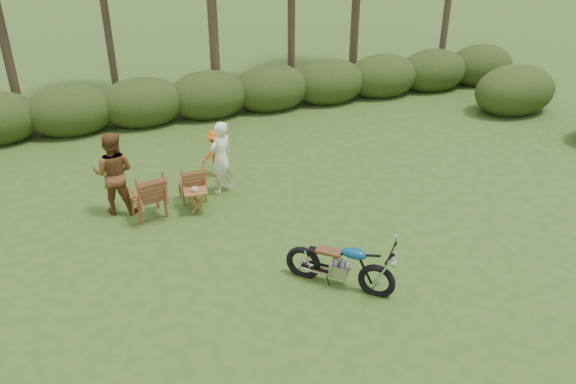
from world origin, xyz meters
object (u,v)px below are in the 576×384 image
object	(u,v)px
cup	(195,189)
adult_a	(223,191)
motorcycle	(338,284)
side_table	(196,201)
lawn_chair_left	(150,216)
adult_b	(120,211)
lawn_chair_right	(193,200)
child	(217,175)

from	to	relation	value
cup	adult_a	distance (m)	1.24
motorcycle	side_table	size ratio (longest dim) A/B	3.59
adult_a	lawn_chair_left	bearing A→B (deg)	-11.46
side_table	adult_b	world-z (taller)	adult_b
lawn_chair_right	lawn_chair_left	size ratio (longest dim) A/B	0.86
adult_a	adult_b	size ratio (longest dim) A/B	0.94
adult_a	adult_b	bearing A→B (deg)	-26.84
adult_a	adult_b	world-z (taller)	adult_b
lawn_chair_left	side_table	size ratio (longest dim) A/B	1.98
side_table	cup	world-z (taller)	cup
lawn_chair_left	adult_b	xyz separation A→B (m)	(-0.58, 0.46, 0.00)
motorcycle	cup	distance (m)	3.82
lawn_chair_right	adult_a	world-z (taller)	adult_a
cup	child	distance (m)	1.98
motorcycle	child	world-z (taller)	child
motorcycle	lawn_chair_right	world-z (taller)	motorcycle
side_table	adult_a	world-z (taller)	adult_a
lawn_chair_left	cup	xyz separation A→B (m)	(0.95, -0.22, 0.57)
lawn_chair_left	child	size ratio (longest dim) A/B	0.89
lawn_chair_left	motorcycle	bearing A→B (deg)	114.26
side_table	child	world-z (taller)	child
adult_b	adult_a	bearing A→B (deg)	-157.51
motorcycle	side_table	bearing A→B (deg)	161.66
motorcycle	adult_b	world-z (taller)	adult_b
adult_a	lawn_chair_right	bearing A→B (deg)	-16.94
side_table	cup	size ratio (longest dim) A/B	4.07
side_table	child	xyz separation A→B (m)	(0.85, 1.64, -0.26)
adult_a	child	distance (m)	0.91
lawn_chair_left	adult_b	world-z (taller)	adult_b
side_table	cup	bearing A→B (deg)	-117.27
motorcycle	adult_a	world-z (taller)	adult_a
lawn_chair_right	adult_b	bearing A→B (deg)	-2.97
motorcycle	lawn_chair_left	distance (m)	4.47
adult_b	lawn_chair_left	bearing A→B (deg)	161.74
motorcycle	adult_a	xyz separation A→B (m)	(-0.99, 4.11, 0.00)
lawn_chair_right	cup	bearing A→B (deg)	83.82
side_table	child	bearing A→B (deg)	62.66
cup	adult_a	size ratio (longest dim) A/B	0.08
adult_a	child	world-z (taller)	adult_a
motorcycle	child	bearing A→B (deg)	144.42
lawn_chair_left	cup	size ratio (longest dim) A/B	8.09
child	side_table	bearing A→B (deg)	42.55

